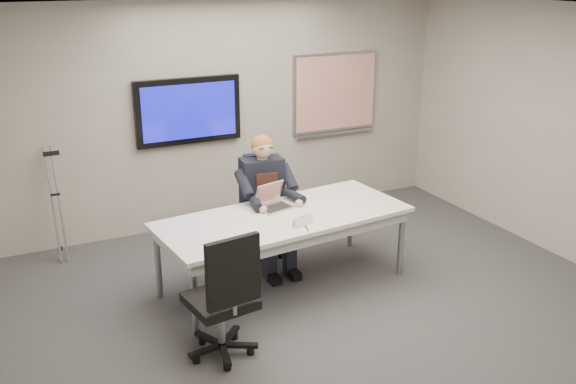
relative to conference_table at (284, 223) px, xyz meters
name	(u,v)px	position (x,y,z in m)	size (l,w,h in m)	color
floor	(346,327)	(0.16, -1.00, -0.70)	(6.00, 6.00, 0.02)	#3A3A3D
ceiling	(357,14)	(0.16, -1.00, 2.10)	(6.00, 6.00, 0.02)	white
wall_back	(226,114)	(0.16, 2.00, 0.70)	(6.00, 0.02, 2.80)	gray
conference_table	(284,223)	(0.00, 0.00, 0.00)	(2.64, 1.31, 0.79)	white
tv_display	(189,111)	(-0.34, 1.95, 0.80)	(1.30, 0.09, 0.80)	black
whiteboard	(335,94)	(1.71, 1.97, 0.83)	(1.25, 0.08, 1.10)	#92959A
office_chair_far	(261,232)	(0.06, 0.72, -0.38)	(0.61, 0.61, 1.02)	black
office_chair_near	(224,319)	(-1.01, -0.95, -0.33)	(0.63, 0.63, 1.17)	black
seated_person	(269,217)	(0.05, 0.46, -0.11)	(0.47, 0.81, 1.46)	#1D2030
crutch	(56,202)	(-1.98, 1.74, -0.03)	(0.18, 0.44, 1.34)	#96999D
laptop	(272,201)	(-0.01, 0.26, 0.15)	(0.39, 0.40, 0.24)	silver
name_tent	(303,220)	(0.06, -0.30, 0.14)	(0.23, 0.06, 0.09)	white
pen	(307,228)	(0.05, -0.41, 0.10)	(0.01, 0.01, 0.14)	black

